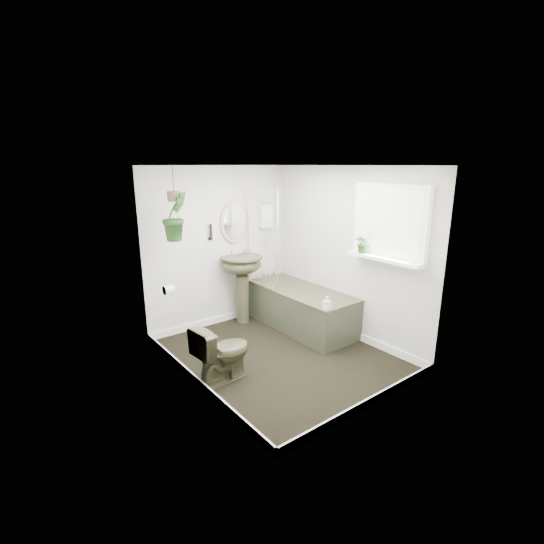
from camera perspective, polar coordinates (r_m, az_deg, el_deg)
floor at (r=5.05m, az=1.06°, el=-12.04°), size 2.30×2.80×0.02m
ceiling at (r=4.49m, az=1.21°, el=15.30°), size 2.30×2.80×0.02m
wall_back at (r=5.77m, az=-7.68°, el=3.58°), size 2.30×0.02×2.30m
wall_front at (r=3.69m, az=15.00°, el=-3.58°), size 2.30×0.02×2.30m
wall_left at (r=4.04m, az=-11.83°, el=-1.74°), size 0.02×2.80×2.30m
wall_right at (r=5.42m, az=10.76°, el=2.67°), size 0.02×2.80×2.30m
skirting at (r=5.02m, az=1.07°, el=-11.43°), size 2.30×2.80×0.10m
bathtub at (r=5.75m, az=4.20°, el=-5.29°), size 0.72×1.72×0.58m
bath_screen at (r=5.65m, az=-1.43°, el=4.81°), size 0.04×0.72×1.40m
shower_box at (r=6.08m, az=-0.89°, el=8.13°), size 0.20×0.10×0.35m
oval_mirror at (r=5.81m, az=-5.45°, el=7.22°), size 0.46×0.03×0.62m
wall_sconce at (r=5.61m, az=-8.84°, el=5.80°), size 0.04×0.04×0.22m
toilet_roll_holder at (r=4.75m, az=-14.75°, el=-2.50°), size 0.11×0.11×0.11m
window_recess at (r=4.84m, az=16.70°, el=6.84°), size 0.08×1.00×0.90m
window_sill at (r=4.86m, az=15.84°, el=1.89°), size 0.18×1.00×0.04m
window_blinds at (r=4.81m, az=16.38°, el=6.80°), size 0.01×0.86×0.76m
toilet at (r=4.42m, az=-7.15°, el=-11.45°), size 0.68×0.43×0.66m
pedestal_sink at (r=5.88m, az=-4.30°, el=-2.52°), size 0.63×0.55×1.02m
sill_plant at (r=5.00m, az=13.13°, el=4.18°), size 0.24×0.21×0.26m
hanging_plant at (r=4.90m, az=-13.81°, el=7.84°), size 0.36×0.31×0.59m
soap_bottle at (r=4.90m, az=7.91°, el=-4.45°), size 0.09×0.09×0.17m
hanging_pot at (r=4.87m, az=-13.99°, el=10.60°), size 0.16×0.16×0.12m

